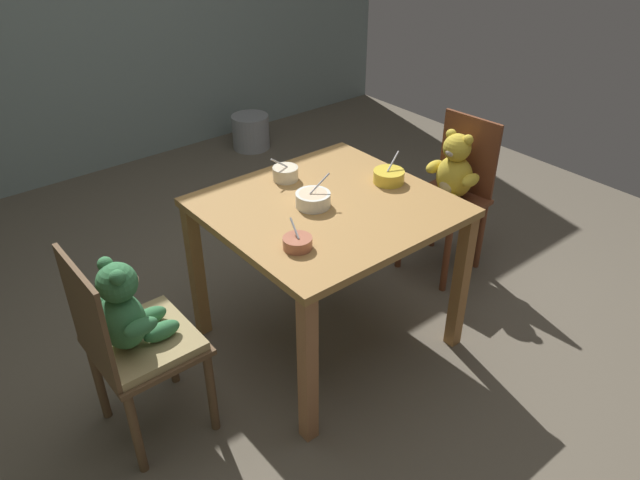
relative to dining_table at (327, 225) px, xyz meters
The scene contains 9 objects.
ground_plane 0.66m from the dining_table, ahead, with size 5.20×5.20×0.04m.
dining_table is the anchor object (origin of this frame).
teddy_chair_near_left 0.93m from the dining_table, behind, with size 0.38×0.41×0.87m.
teddy_chair_near_right 0.94m from the dining_table, ahead, with size 0.41×0.41×0.86m.
porridge_bowl_yellow_near_right 0.37m from the dining_table, ahead, with size 0.15×0.14×0.13m.
porridge_bowl_white_center 0.15m from the dining_table, 157.03° to the left, with size 0.16×0.15×0.13m.
porridge_bowl_terracotta_near_left 0.39m from the dining_table, 147.99° to the right, with size 0.11×0.12×0.10m.
porridge_bowl_cream_far_center 0.33m from the dining_table, 90.60° to the left, with size 0.13×0.12×0.12m.
metal_pail 2.42m from the dining_table, 65.07° to the left, with size 0.30×0.30×0.27m, color #93969B.
Camera 1 is at (-1.47, -1.75, 2.01)m, focal length 34.10 mm.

